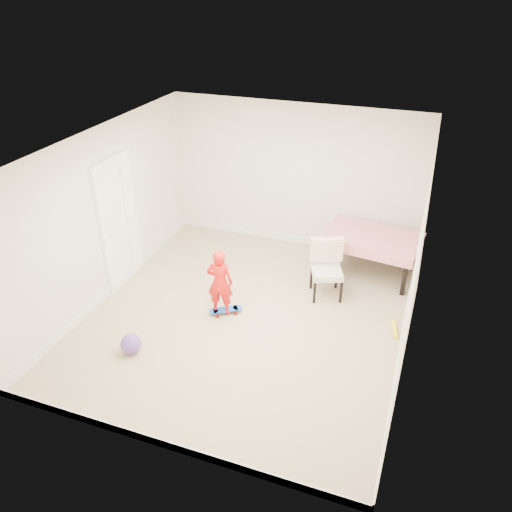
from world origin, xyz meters
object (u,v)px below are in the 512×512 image
(child, at_px, (220,284))
(balloon, at_px, (131,344))
(dining_chair, at_px, (327,270))
(dining_table, at_px, (370,254))
(skateboard, at_px, (226,311))

(child, distance_m, balloon, 1.49)
(child, bearing_deg, dining_chair, -153.41)
(dining_chair, xyz_separation_m, child, (-1.36, -1.01, 0.06))
(dining_table, relative_size, balloon, 5.47)
(dining_table, distance_m, child, 2.70)
(skateboard, xyz_separation_m, balloon, (-0.86, -1.23, 0.10))
(dining_table, xyz_separation_m, dining_chair, (-0.53, -0.91, 0.10))
(skateboard, height_order, child, child)
(dining_chair, distance_m, skateboard, 1.68)
(child, bearing_deg, dining_table, -144.59)
(skateboard, distance_m, child, 0.49)
(dining_chair, bearing_deg, balloon, -155.69)
(skateboard, xyz_separation_m, child, (-0.06, -0.03, 0.49))
(dining_table, height_order, skateboard, dining_table)
(dining_chair, relative_size, balloon, 3.29)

